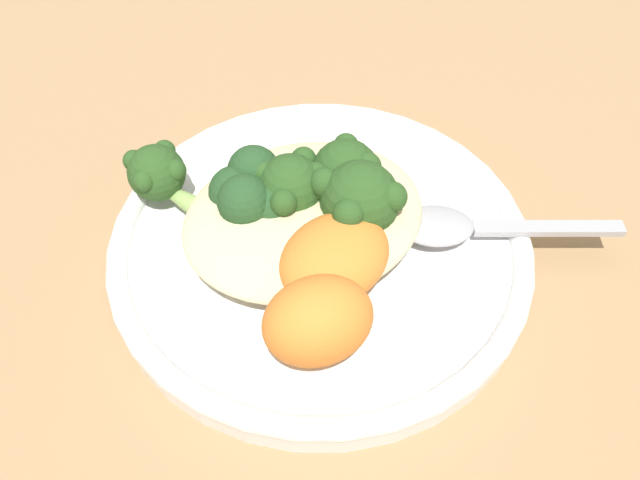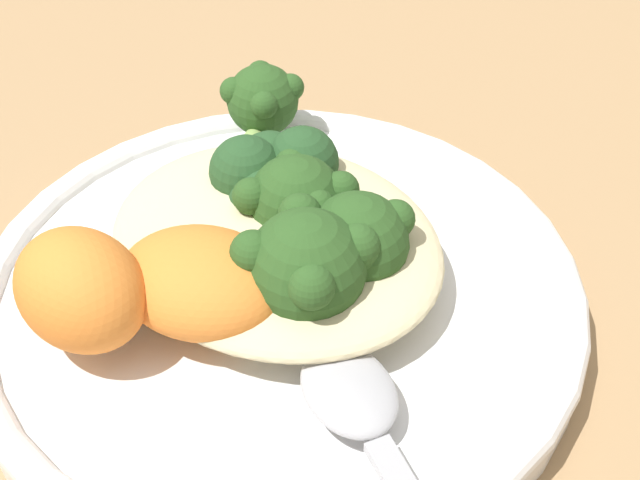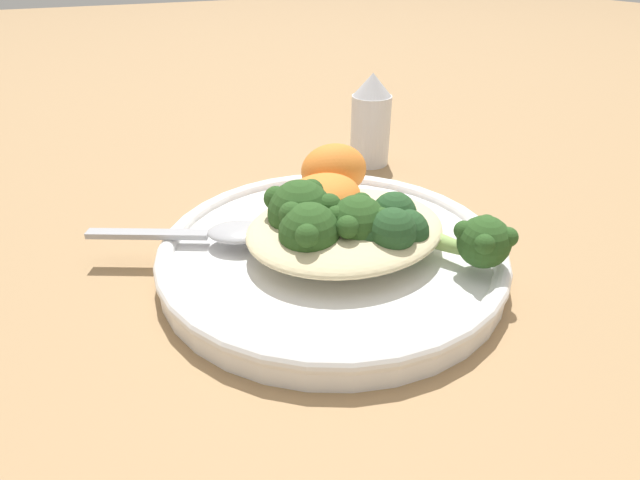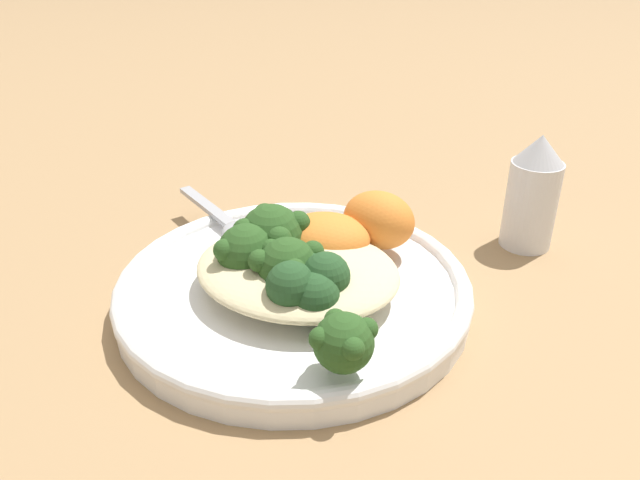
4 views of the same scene
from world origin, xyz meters
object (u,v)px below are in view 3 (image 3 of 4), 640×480
at_px(quinoa_mound, 349,231).
at_px(broccoli_stalk_0, 308,211).
at_px(broccoli_stalk_3, 459,237).
at_px(sweet_potato_chunk_0, 334,170).
at_px(broccoli_stalk_1, 316,229).
at_px(salt_shaker, 371,121).
at_px(sweet_potato_chunk_1, 322,198).
at_px(plate, 332,252).
at_px(spoon, 219,232).
at_px(broccoli_stalk_2, 357,222).
at_px(kale_tuft, 387,227).

distance_m(quinoa_mound, broccoli_stalk_0, 0.03).
xyz_separation_m(broccoli_stalk_3, sweet_potato_chunk_0, (0.03, -0.12, 0.01)).
distance_m(broccoli_stalk_1, sweet_potato_chunk_0, 0.09).
xyz_separation_m(sweet_potato_chunk_0, salt_shaker, (-0.09, -0.09, 0.00)).
distance_m(broccoli_stalk_3, salt_shaker, 0.22).
relative_size(sweet_potato_chunk_0, sweet_potato_chunk_1, 0.84).
height_order(plate, spoon, spoon).
bearing_deg(plate, broccoli_stalk_0, -33.65).
bearing_deg(salt_shaker, broccoli_stalk_3, 73.28).
height_order(plate, salt_shaker, salt_shaker).
relative_size(plate, broccoli_stalk_0, 2.65).
relative_size(broccoli_stalk_3, spoon, 0.97).
bearing_deg(broccoli_stalk_3, plate, -157.71).
bearing_deg(sweet_potato_chunk_0, broccoli_stalk_3, 102.73).
height_order(plate, broccoli_stalk_1, broccoli_stalk_1).
bearing_deg(broccoli_stalk_1, broccoli_stalk_0, -137.57).
relative_size(broccoli_stalk_2, kale_tuft, 1.49).
relative_size(broccoli_stalk_1, kale_tuft, 1.52).
distance_m(broccoli_stalk_2, broccoli_stalk_3, 0.07).
bearing_deg(broccoli_stalk_1, kale_tuft, 118.25).
height_order(broccoli_stalk_2, sweet_potato_chunk_0, sweet_potato_chunk_0).
xyz_separation_m(broccoli_stalk_2, sweet_potato_chunk_0, (-0.03, -0.08, 0.00)).
distance_m(broccoli_stalk_2, kale_tuft, 0.02).
xyz_separation_m(kale_tuft, spoon, (0.09, -0.06, -0.01)).
distance_m(plate, broccoli_stalk_0, 0.04).
relative_size(broccoli_stalk_2, sweet_potato_chunk_1, 1.26).
xyz_separation_m(quinoa_mound, salt_shaker, (-0.12, -0.17, 0.01)).
xyz_separation_m(broccoli_stalk_0, broccoli_stalk_1, (0.00, 0.02, -0.00)).
xyz_separation_m(broccoli_stalk_0, spoon, (0.05, -0.03, -0.02)).
distance_m(sweet_potato_chunk_1, spoon, 0.08).
distance_m(broccoli_stalk_0, salt_shaker, 0.20).
distance_m(sweet_potato_chunk_0, spoon, 0.11).
relative_size(quinoa_mound, spoon, 1.12).
bearing_deg(broccoli_stalk_0, quinoa_mound, 115.78).
height_order(quinoa_mound, broccoli_stalk_3, broccoli_stalk_3).
bearing_deg(sweet_potato_chunk_1, kale_tuft, 105.17).
relative_size(sweet_potato_chunk_0, kale_tuft, 0.99).
height_order(broccoli_stalk_1, salt_shaker, salt_shaker).
xyz_separation_m(broccoli_stalk_2, spoon, (0.08, -0.05, -0.01)).
bearing_deg(broccoli_stalk_2, broccoli_stalk_3, 75.08).
height_order(kale_tuft, spoon, kale_tuft).
bearing_deg(kale_tuft, broccoli_stalk_0, -44.83).
relative_size(broccoli_stalk_0, salt_shaker, 0.99).
height_order(sweet_potato_chunk_0, salt_shaker, salt_shaker).
bearing_deg(salt_shaker, sweet_potato_chunk_1, 46.67).
relative_size(sweet_potato_chunk_1, kale_tuft, 1.18).
height_order(broccoli_stalk_0, sweet_potato_chunk_0, broccoli_stalk_0).
distance_m(quinoa_mound, broccoli_stalk_3, 0.07).
bearing_deg(quinoa_mound, kale_tuft, 136.26).
relative_size(broccoli_stalk_2, broccoli_stalk_3, 0.68).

